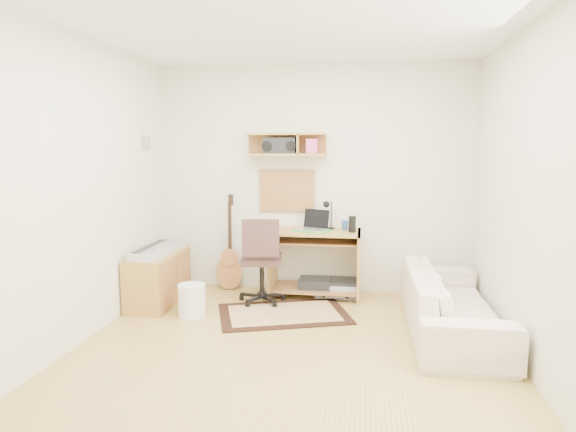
# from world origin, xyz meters

# --- Properties ---
(floor) EXTENTS (3.60, 4.00, 0.01)m
(floor) POSITION_xyz_m (0.00, 0.00, -0.01)
(floor) COLOR tan
(floor) RESTS_ON ground
(ceiling) EXTENTS (3.60, 4.00, 0.01)m
(ceiling) POSITION_xyz_m (0.00, 0.00, 2.60)
(ceiling) COLOR white
(ceiling) RESTS_ON ground
(back_wall) EXTENTS (3.60, 0.01, 2.60)m
(back_wall) POSITION_xyz_m (0.00, 2.00, 1.30)
(back_wall) COLOR silver
(back_wall) RESTS_ON ground
(left_wall) EXTENTS (0.01, 4.00, 2.60)m
(left_wall) POSITION_xyz_m (-1.80, 0.00, 1.30)
(left_wall) COLOR silver
(left_wall) RESTS_ON ground
(right_wall) EXTENTS (0.01, 4.00, 2.60)m
(right_wall) POSITION_xyz_m (1.80, 0.00, 1.30)
(right_wall) COLOR silver
(right_wall) RESTS_ON ground
(wall_shelf) EXTENTS (0.90, 0.25, 0.26)m
(wall_shelf) POSITION_xyz_m (-0.30, 1.88, 1.70)
(wall_shelf) COLOR #B68940
(wall_shelf) RESTS_ON back_wall
(cork_board) EXTENTS (0.64, 0.03, 0.49)m
(cork_board) POSITION_xyz_m (-0.30, 1.98, 1.17)
(cork_board) COLOR tan
(cork_board) RESTS_ON back_wall
(wall_photo) EXTENTS (0.02, 0.20, 0.15)m
(wall_photo) POSITION_xyz_m (-1.79, 1.50, 1.72)
(wall_photo) COLOR #4C8CBF
(wall_photo) RESTS_ON left_wall
(desk) EXTENTS (1.00, 0.55, 0.75)m
(desk) POSITION_xyz_m (0.06, 1.73, 0.38)
(desk) COLOR #B68940
(desk) RESTS_ON floor
(laptop) EXTENTS (0.40, 0.40, 0.23)m
(laptop) POSITION_xyz_m (0.02, 1.71, 0.87)
(laptop) COLOR silver
(laptop) RESTS_ON desk
(speaker) EXTENTS (0.08, 0.08, 0.18)m
(speaker) POSITION_xyz_m (0.46, 1.68, 0.84)
(speaker) COLOR black
(speaker) RESTS_ON desk
(desk_lamp) EXTENTS (0.11, 0.11, 0.32)m
(desk_lamp) POSITION_xyz_m (0.22, 1.87, 0.91)
(desk_lamp) COLOR black
(desk_lamp) RESTS_ON desk
(pencil_cup) EXTENTS (0.07, 0.07, 0.10)m
(pencil_cup) POSITION_xyz_m (0.38, 1.83, 0.80)
(pencil_cup) COLOR #2E4C8A
(pencil_cup) RESTS_ON desk
(boombox) EXTENTS (0.37, 0.17, 0.19)m
(boombox) POSITION_xyz_m (-0.36, 1.87, 1.68)
(boombox) COLOR black
(boombox) RESTS_ON wall_shelf
(rug) EXTENTS (1.47, 1.20, 0.02)m
(rug) POSITION_xyz_m (-0.19, 1.04, 0.01)
(rug) COLOR beige
(rug) RESTS_ON floor
(task_chair) EXTENTS (0.55, 0.55, 0.95)m
(task_chair) POSITION_xyz_m (-0.49, 1.40, 0.47)
(task_chair) COLOR #3B2622
(task_chair) RESTS_ON floor
(cabinet) EXTENTS (0.40, 0.90, 0.55)m
(cabinet) POSITION_xyz_m (-1.58, 1.20, 0.28)
(cabinet) COLOR #B68940
(cabinet) RESTS_ON floor
(music_keyboard) EXTENTS (0.27, 0.85, 0.07)m
(music_keyboard) POSITION_xyz_m (-1.58, 1.20, 0.59)
(music_keyboard) COLOR #B2B5BA
(music_keyboard) RESTS_ON cabinet
(guitar) EXTENTS (0.34, 0.27, 1.13)m
(guitar) POSITION_xyz_m (-0.97, 1.86, 0.56)
(guitar) COLOR #B36E37
(guitar) RESTS_ON floor
(waste_basket) EXTENTS (0.35, 0.35, 0.32)m
(waste_basket) POSITION_xyz_m (-1.09, 0.86, 0.16)
(waste_basket) COLOR white
(waste_basket) RESTS_ON floor
(printer) EXTENTS (0.46, 0.36, 0.17)m
(printer) POSITION_xyz_m (0.30, 1.77, 0.08)
(printer) COLOR #A5A8AA
(printer) RESTS_ON floor
(sofa) EXTENTS (0.56, 1.91, 0.75)m
(sofa) POSITION_xyz_m (1.38, 0.79, 0.37)
(sofa) COLOR beige
(sofa) RESTS_ON floor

